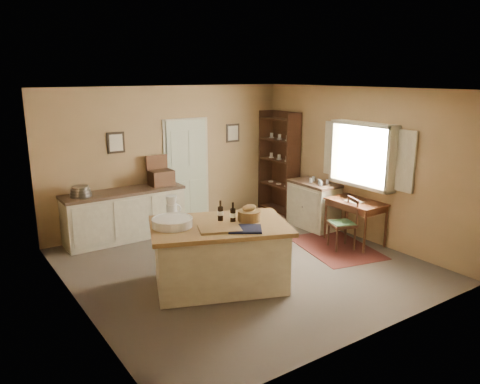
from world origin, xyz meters
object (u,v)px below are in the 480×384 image
Objects in this scene: sideboard at (125,213)px; writing_desk at (356,206)px; shelving_unit at (281,163)px; work_island at (219,253)px; desk_chair at (342,224)px; right_cabinet at (314,204)px.

writing_desk is at bearing -37.24° from sideboard.
work_island is at bearing -141.77° from shelving_unit.
desk_chair is (2.49, 0.05, -0.05)m from work_island.
sideboard is 4.10m from writing_desk.
work_island is 2.90m from writing_desk.
shelving_unit is at bearing 86.09° from writing_desk.
desk_chair is 2.50m from shelving_unit.
writing_desk is (3.26, -2.48, 0.19)m from sideboard.
work_island is 1.01× the size of sideboard.
shelving_unit reaches higher than writing_desk.
writing_desk is 0.47m from desk_chair.
sideboard is 3.56m from right_cabinet.
work_island is 3.92m from shelving_unit.
sideboard reaches higher than writing_desk.
writing_desk is at bearing -89.99° from right_cabinet.
writing_desk is (2.89, 0.12, 0.19)m from work_island.
writing_desk is 0.46× the size of shelving_unit.
shelving_unit is at bearing 96.43° from desk_chair.
right_cabinet reaches higher than desk_chair.
right_cabinet is at bearing -23.53° from sideboard.
right_cabinet is at bearing 43.71° from work_island.
sideboard is 2.17× the size of writing_desk.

